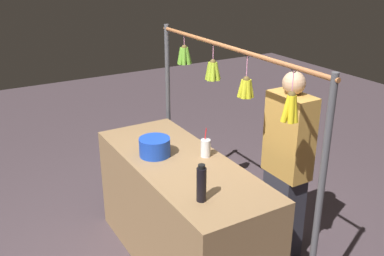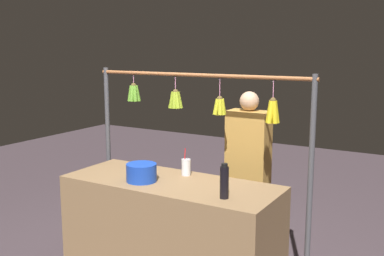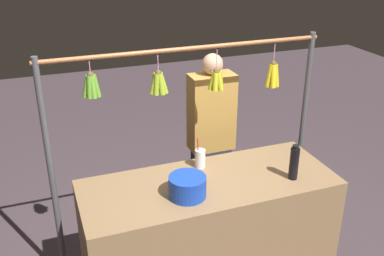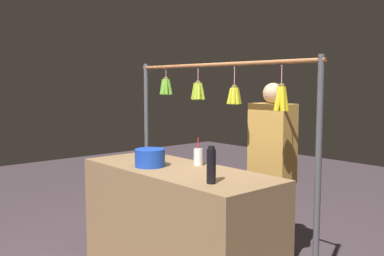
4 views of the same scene
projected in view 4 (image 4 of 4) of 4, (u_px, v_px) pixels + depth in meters
The scene contains 6 objects.
market_counter at pixel (177, 224), 3.54m from camera, with size 1.78×0.70×0.92m, color olive.
display_rack at pixel (215, 122), 3.73m from camera, with size 2.09×0.14×1.79m.
water_bottle at pixel (211, 166), 2.95m from camera, with size 0.06×0.06×0.26m.
blue_bucket at pixel (150, 158), 3.56m from camera, with size 0.24×0.24×0.14m, color #1B43BB.
drink_cup at pixel (198, 157), 3.61m from camera, with size 0.08×0.08×0.23m.
vendor_person at pixel (272, 177), 3.76m from camera, with size 0.38×0.21×1.60m.
Camera 4 is at (-2.67, 2.17, 1.60)m, focal length 40.96 mm.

